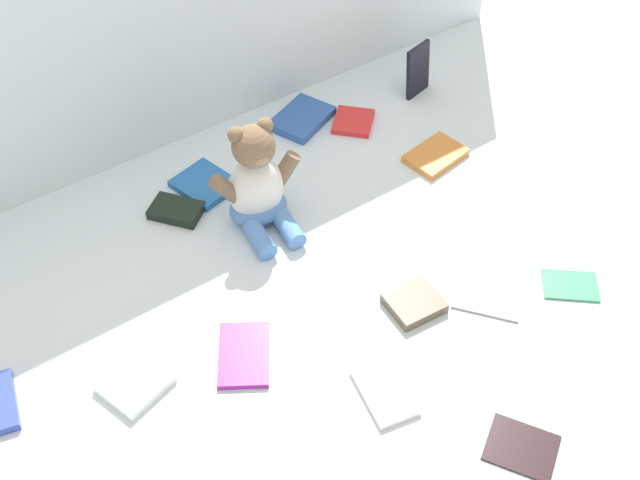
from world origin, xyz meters
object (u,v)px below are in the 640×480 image
(book_case_2, at_px, (135,384))
(book_case_9, at_px, (385,392))
(book_case_0, at_px, (176,210))
(book_case_11, at_px, (571,285))
(book_case_8, at_px, (414,303))
(teddy_bear, at_px, (257,186))
(book_case_3, at_px, (244,355))
(book_case_13, at_px, (353,122))
(book_case_10, at_px, (522,447))
(book_case_1, at_px, (205,184))
(book_case_6, at_px, (302,118))
(book_case_4, at_px, (418,70))
(book_case_7, at_px, (436,155))
(book_case_5, at_px, (488,297))

(book_case_2, relative_size, book_case_9, 0.85)
(book_case_0, bearing_deg, book_case_11, -86.77)
(book_case_0, relative_size, book_case_8, 1.09)
(teddy_bear, bearing_deg, book_case_8, -65.11)
(teddy_bear, relative_size, book_case_3, 1.74)
(book_case_9, bearing_deg, book_case_11, -170.06)
(book_case_0, bearing_deg, book_case_13, -33.93)
(book_case_0, bearing_deg, book_case_10, -113.39)
(book_case_13, bearing_deg, book_case_2, 72.58)
(book_case_1, relative_size, book_case_6, 0.85)
(book_case_4, xyz_separation_m, book_case_9, (-0.57, -0.61, -0.06))
(book_case_2, distance_m, book_case_11, 0.79)
(book_case_2, distance_m, book_case_4, 0.96)
(book_case_3, relative_size, book_case_7, 1.05)
(book_case_5, xyz_separation_m, book_case_6, (0.01, 0.61, 0.01))
(book_case_7, bearing_deg, book_case_13, 12.21)
(book_case_4, bearing_deg, book_case_3, -162.99)
(book_case_1, distance_m, book_case_10, 0.81)
(book_case_0, height_order, book_case_10, book_case_0)
(book_case_1, xyz_separation_m, book_case_6, (0.28, 0.06, 0.00))
(book_case_0, height_order, book_case_6, same)
(book_case_0, xyz_separation_m, book_case_3, (-0.07, -0.37, -0.00))
(book_case_1, bearing_deg, book_case_3, -124.42)
(book_case_9, xyz_separation_m, book_case_11, (0.42, -0.01, -0.00))
(book_case_6, xyz_separation_m, book_case_13, (0.09, -0.07, -0.00))
(book_case_3, distance_m, book_case_7, 0.63)
(teddy_bear, distance_m, book_case_13, 0.36)
(book_case_6, relative_size, book_case_8, 1.48)
(book_case_9, relative_size, book_case_13, 1.28)
(book_case_0, height_order, book_case_7, book_case_0)
(book_case_8, height_order, book_case_13, book_case_8)
(book_case_3, xyz_separation_m, book_case_11, (0.57, -0.21, -0.00))
(book_case_3, bearing_deg, book_case_8, 17.55)
(book_case_5, bearing_deg, teddy_bear, -99.10)
(book_case_6, height_order, book_case_10, book_case_6)
(book_case_4, distance_m, book_case_8, 0.64)
(book_case_1, height_order, book_case_10, book_case_1)
(book_case_7, bearing_deg, book_case_0, 64.24)
(book_case_5, bearing_deg, book_case_6, -129.11)
(book_case_6, xyz_separation_m, book_case_8, (-0.13, -0.55, 0.00))
(book_case_3, bearing_deg, teddy_bear, 85.90)
(book_case_2, xyz_separation_m, book_case_7, (0.77, 0.16, -0.00))
(book_case_0, distance_m, book_case_7, 0.56)
(book_case_8, distance_m, book_case_13, 0.53)
(book_case_0, relative_size, book_case_13, 1.08)
(book_case_3, relative_size, book_case_4, 1.06)
(teddy_bear, bearing_deg, book_case_3, -118.56)
(book_case_5, bearing_deg, book_case_0, -93.27)
(book_case_11, bearing_deg, book_case_8, 104.80)
(book_case_7, relative_size, book_case_13, 1.34)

